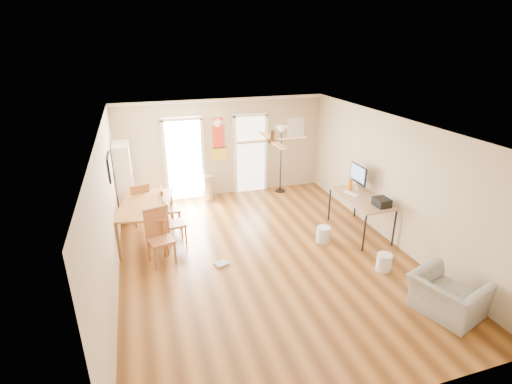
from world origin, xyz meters
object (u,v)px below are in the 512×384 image
object	(u,v)px
bookshelf	(125,181)
armchair	(447,296)
printer	(382,202)
dining_chair_near	(161,238)
dining_chair_right_a	(171,207)
dining_chair_right_b	(175,221)
torchiere_lamp	(281,160)
trash_can	(209,188)
dining_table	(147,222)
computer_desk	(360,215)
dining_chair_far	(139,204)
wastebasket_a	(323,234)
wastebasket_b	(384,262)

from	to	relation	value
bookshelf	armchair	distance (m)	7.06
printer	armchair	distance (m)	2.37
dining_chair_near	bookshelf	bearing A→B (deg)	88.54
dining_chair_right_a	dining_chair_right_b	bearing A→B (deg)	-179.40
dining_chair_near	dining_chair_right_a	bearing A→B (deg)	61.41
bookshelf	torchiere_lamp	world-z (taller)	torchiere_lamp
bookshelf	trash_can	size ratio (longest dim) A/B	2.62
dining_table	computer_desk	size ratio (longest dim) A/B	1.06
dining_chair_far	computer_desk	distance (m)	4.96
dining_table	dining_chair_near	xyz separation A→B (m)	(0.21, -1.03, 0.12)
wastebasket_a	trash_can	bearing A→B (deg)	122.19
dining_chair_far	computer_desk	size ratio (longest dim) A/B	0.65
wastebasket_b	armchair	world-z (taller)	armchair
dining_table	dining_chair_far	size ratio (longest dim) A/B	1.64
dining_table	printer	world-z (taller)	printer
dining_table	dining_chair_near	bearing A→B (deg)	-78.77
dining_chair_far	computer_desk	world-z (taller)	dining_chair_far
wastebasket_b	dining_table	bearing A→B (deg)	148.32
dining_table	printer	xyz separation A→B (m)	(4.60, -1.59, 0.50)
dining_chair_right_a	dining_chair_near	distance (m)	1.53
dining_chair_near	trash_can	xyz separation A→B (m)	(1.44, 2.78, -0.19)
dining_table	dining_chair_right_b	xyz separation A→B (m)	(0.55, -0.31, 0.07)
dining_table	dining_chair_far	xyz separation A→B (m)	(-0.13, 0.81, 0.09)
dining_table	trash_can	bearing A→B (deg)	46.57
dining_table	printer	bearing A→B (deg)	-19.05
torchiere_lamp	armchair	world-z (taller)	torchiere_lamp
armchair	computer_desk	bearing A→B (deg)	-20.64
computer_desk	bookshelf	bearing A→B (deg)	153.22
dining_table	computer_desk	bearing A→B (deg)	-13.59
bookshelf	trash_can	world-z (taller)	bookshelf
dining_chair_right_a	dining_chair_near	size ratio (longest dim) A/B	0.88
dining_chair_right_b	torchiere_lamp	bearing A→B (deg)	-63.45
dining_chair_right_a	dining_chair_far	distance (m)	0.77
computer_desk	printer	xyz separation A→B (m)	(0.14, -0.51, 0.50)
dining_table	dining_chair_near	distance (m)	1.06
dining_table	wastebasket_a	world-z (taller)	dining_table
bookshelf	dining_chair_right_b	bearing A→B (deg)	-47.19
armchair	trash_can	bearing A→B (deg)	7.96
dining_chair_far	bookshelf	bearing A→B (deg)	-80.10
dining_chair_far	armchair	xyz separation A→B (m)	(4.43, -4.68, -0.19)
printer	armchair	world-z (taller)	printer
trash_can	computer_desk	xyz separation A→B (m)	(2.81, -2.82, 0.08)
dining_chair_right_b	wastebasket_a	world-z (taller)	dining_chair_right_b
bookshelf	armchair	world-z (taller)	bookshelf
dining_table	torchiere_lamp	world-z (taller)	torchiere_lamp
bookshelf	dining_table	bearing A→B (deg)	-60.32
bookshelf	torchiere_lamp	xyz separation A→B (m)	(4.07, 0.35, 0.03)
dining_table	trash_can	distance (m)	2.40
printer	wastebasket_a	world-z (taller)	printer
dining_chair_near	torchiere_lamp	world-z (taller)	torchiere_lamp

